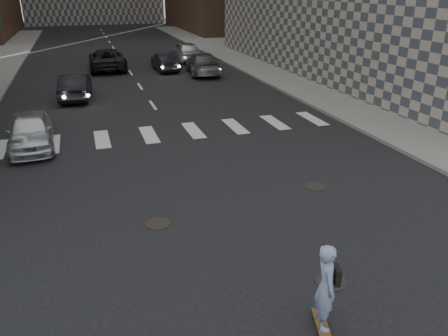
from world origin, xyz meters
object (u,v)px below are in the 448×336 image
object	(u,v)px
traffic_car_d	(186,51)
traffic_car_a	(75,87)
traffic_car_c	(107,59)
traffic_car_b	(203,63)
traffic_car_e	(165,62)
skateboarder	(326,287)
silver_sedan	(30,131)

from	to	relation	value
traffic_car_d	traffic_car_a	bearing A→B (deg)	50.95
traffic_car_d	traffic_car_c	bearing A→B (deg)	18.35
traffic_car_b	traffic_car_e	bearing A→B (deg)	-35.23
traffic_car_a	traffic_car_c	xyz separation A→B (m)	(2.40, 8.99, 0.08)
traffic_car_a	traffic_car_c	size ratio (longest dim) A/B	0.76
traffic_car_a	traffic_car_c	world-z (taller)	traffic_car_c
skateboarder	traffic_car_a	bearing A→B (deg)	118.73
traffic_car_a	traffic_car_e	world-z (taller)	traffic_car_a
skateboarder	traffic_car_e	distance (m)	27.80
traffic_car_c	traffic_car_d	xyz separation A→B (m)	(6.72, 2.22, 0.03)
silver_sedan	traffic_car_a	bearing A→B (deg)	74.36
traffic_car_b	traffic_car_c	world-z (taller)	traffic_car_c
traffic_car_a	silver_sedan	bearing A→B (deg)	83.15
traffic_car_c	traffic_car_e	bearing A→B (deg)	157.80
traffic_car_c	traffic_car_d	size ratio (longest dim) A/B	1.18
traffic_car_c	traffic_car_e	distance (m)	4.51
silver_sedan	traffic_car_e	bearing A→B (deg)	58.27
traffic_car_d	traffic_car_e	distance (m)	4.76
silver_sedan	traffic_car_a	size ratio (longest dim) A/B	0.96
traffic_car_a	traffic_car_b	size ratio (longest dim) A/B	0.82
silver_sedan	traffic_car_a	distance (m)	8.22
skateboarder	silver_sedan	size ratio (longest dim) A/B	0.45
traffic_car_a	traffic_car_e	size ratio (longest dim) A/B	1.06
skateboarder	silver_sedan	xyz separation A→B (m)	(-5.99, 12.46, -0.26)
silver_sedan	skateboarder	bearing A→B (deg)	-67.40
traffic_car_b	traffic_car_c	size ratio (longest dim) A/B	0.92
traffic_car_a	traffic_car_e	bearing A→B (deg)	-126.47
skateboarder	traffic_car_c	world-z (taller)	skateboarder
traffic_car_c	traffic_car_a	bearing A→B (deg)	76.11
traffic_car_b	traffic_car_d	bearing A→B (deg)	-85.13
skateboarder	traffic_car_d	bearing A→B (deg)	98.32
silver_sedan	traffic_car_b	distance (m)	16.91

